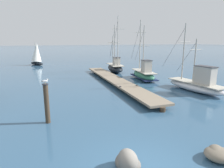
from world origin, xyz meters
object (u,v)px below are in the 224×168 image
at_px(fishing_boat_0, 144,74).
at_px(fishing_boat_1, 197,84).
at_px(shore_rock_far_edge, 127,161).
at_px(mooring_piling, 47,103).
at_px(distant_sailboat, 37,54).
at_px(shore_rock_near_left, 219,154).
at_px(perched_seagull, 45,81).
at_px(fishing_boat_2, 115,67).

distance_m(fishing_boat_0, fishing_boat_1, 6.64).
height_order(fishing_boat_1, shore_rock_far_edge, fishing_boat_1).
relative_size(fishing_boat_1, shore_rock_far_edge, 5.93).
relative_size(mooring_piling, distant_sailboat, 0.48).
bearing_deg(shore_rock_near_left, shore_rock_far_edge, 167.71).
distance_m(perched_seagull, distant_sailboat, 27.63).
xyz_separation_m(perched_seagull, distant_sailboat, (-0.18, 27.63, -0.35)).
bearing_deg(shore_rock_far_edge, perched_seagull, 114.41).
relative_size(fishing_boat_0, fishing_boat_1, 0.94).
bearing_deg(fishing_boat_0, mooring_piling, -142.29).
relative_size(fishing_boat_2, distant_sailboat, 1.65).
xyz_separation_m(perched_seagull, shore_rock_far_edge, (2.32, -5.12, -2.04)).
relative_size(fishing_boat_0, perched_seagull, 18.14).
distance_m(fishing_boat_1, shore_rock_far_edge, 12.65).
distance_m(mooring_piling, shore_rock_near_left, 8.31).
relative_size(mooring_piling, perched_seagull, 5.77).
height_order(fishing_boat_0, fishing_boat_1, fishing_boat_0).
bearing_deg(distant_sailboat, perched_seagull, -89.62).
height_order(shore_rock_near_left, shore_rock_far_edge, shore_rock_far_edge).
xyz_separation_m(mooring_piling, shore_rock_near_left, (5.80, -5.88, -0.92)).
bearing_deg(perched_seagull, fishing_boat_1, 9.64).
bearing_deg(fishing_boat_1, fishing_boat_0, 103.28).
bearing_deg(fishing_boat_0, shore_rock_near_left, -110.21).
xyz_separation_m(fishing_boat_2, distant_sailboat, (-10.32, 12.80, 1.26)).
bearing_deg(distant_sailboat, fishing_boat_1, -63.23).
bearing_deg(fishing_boat_2, mooring_piling, -124.34).
bearing_deg(distant_sailboat, mooring_piling, -89.61).
bearing_deg(fishing_boat_2, shore_rock_far_edge, -111.38).
xyz_separation_m(fishing_boat_2, shore_rock_far_edge, (-7.81, -19.95, -0.42)).
distance_m(fishing_boat_1, mooring_piling, 12.85).
relative_size(fishing_boat_0, mooring_piling, 3.14).
bearing_deg(mooring_piling, fishing_boat_2, 55.66).
relative_size(perched_seagull, shore_rock_near_left, 0.27).
height_order(fishing_boat_1, perched_seagull, fishing_boat_1).
xyz_separation_m(fishing_boat_0, shore_rock_near_left, (-5.34, -14.49, -0.47)).
height_order(fishing_boat_2, shore_rock_near_left, fishing_boat_2).
height_order(fishing_boat_1, fishing_boat_2, fishing_boat_2).
relative_size(perched_seagull, distant_sailboat, 0.08).
bearing_deg(shore_rock_far_edge, mooring_piling, 114.36).
distance_m(fishing_boat_0, perched_seagull, 14.18).
height_order(perched_seagull, shore_rock_far_edge, perched_seagull).
relative_size(shore_rock_near_left, shore_rock_far_edge, 1.13).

